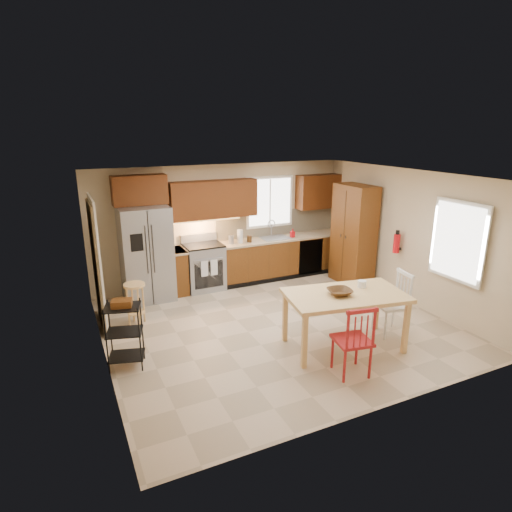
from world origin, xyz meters
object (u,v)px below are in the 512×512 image
at_px(fire_extinguisher, 397,244).
at_px(bar_stool, 136,304).
at_px(refrigerator, 146,254).
at_px(soap_bottle, 293,233).
at_px(pantry, 353,235).
at_px(chair_red, 352,339).
at_px(table_jar, 362,285).
at_px(table_bowl, 340,295).
at_px(utility_cart, 125,335).
at_px(range_stove, 204,267).
at_px(chair_white, 391,304).
at_px(dining_table, 344,321).

distance_m(fire_extinguisher, bar_stool, 4.90).
bearing_deg(refrigerator, soap_bottle, -0.45).
height_order(refrigerator, pantry, pantry).
xyz_separation_m(soap_bottle, chair_red, (-1.26, -3.80, -0.48)).
distance_m(refrigerator, pantry, 4.23).
bearing_deg(table_jar, table_bowl, -167.47).
bearing_deg(chair_red, utility_cart, 161.62).
height_order(bar_stool, utility_cart, utility_cart).
height_order(table_bowl, bar_stool, table_bowl).
relative_size(range_stove, table_bowl, 2.60).
xyz_separation_m(refrigerator, table_jar, (2.66, -3.07, -0.01)).
distance_m(range_stove, table_jar, 3.50).
distance_m(pantry, chair_red, 3.68).
bearing_deg(chair_red, refrigerator, 126.74).
relative_size(range_stove, table_jar, 5.50).
distance_m(refrigerator, utility_cart, 2.52).
xyz_separation_m(fire_extinguisher, bar_stool, (-4.76, 0.94, -0.74)).
bearing_deg(fire_extinguisher, refrigerator, 155.48).
height_order(range_stove, chair_red, chair_red).
distance_m(chair_white, table_bowl, 1.12).
height_order(pantry, utility_cart, pantry).
bearing_deg(soap_bottle, chair_red, -108.28).
height_order(dining_table, chair_red, chair_red).
xyz_separation_m(table_bowl, utility_cart, (-2.96, 0.82, -0.39)).
bearing_deg(pantry, bar_stool, -178.58).
relative_size(range_stove, soap_bottle, 4.82).
relative_size(range_stove, fire_extinguisher, 2.56).
height_order(range_stove, bar_stool, range_stove).
bearing_deg(table_bowl, soap_bottle, 72.15).
distance_m(refrigerator, table_jar, 4.06).
bearing_deg(pantry, dining_table, -129.49).
bearing_deg(refrigerator, chair_red, -63.31).
relative_size(refrigerator, table_bowl, 5.14).
relative_size(dining_table, chair_red, 1.70).
xyz_separation_m(soap_bottle, table_jar, (-0.52, -3.04, -0.10)).
bearing_deg(fire_extinguisher, chair_red, -142.41).
bearing_deg(chair_red, chair_white, 38.35).
distance_m(pantry, fire_extinguisher, 1.07).
bearing_deg(utility_cart, bar_stool, 90.02).
xyz_separation_m(range_stove, bar_stool, (-1.58, -1.10, -0.10)).
relative_size(fire_extinguisher, table_jar, 2.15).
bearing_deg(refrigerator, table_bowl, -55.73).
relative_size(fire_extinguisher, utility_cart, 0.38).
xyz_separation_m(fire_extinguisher, dining_table, (-2.06, -1.20, -0.67)).
height_order(chair_white, bar_stool, chair_white).
xyz_separation_m(pantry, chair_white, (-0.91, -2.20, -0.54)).
height_order(soap_bottle, chair_white, soap_bottle).
height_order(dining_table, chair_white, chair_white).
xyz_separation_m(pantry, table_bowl, (-1.97, -2.25, -0.19)).
bearing_deg(chair_red, dining_table, 71.75).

